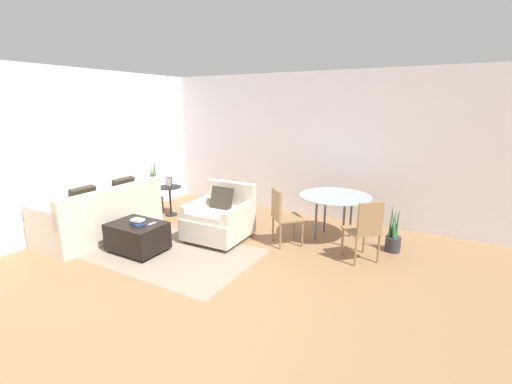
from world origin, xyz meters
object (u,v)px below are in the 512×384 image
couch (102,218)px  picture_frame (169,182)px  armchair (220,218)px  dining_chair_near_right (365,227)px  dining_table (335,200)px  potted_plant_small (393,238)px  book_stack (138,222)px  side_table (170,195)px  dining_chair_near_left (282,213)px  potted_plant (155,198)px  ottoman (138,236)px  tv_remote_primary (152,224)px

couch → picture_frame: (0.24, 1.37, 0.37)m
armchair → dining_chair_near_right: 2.29m
dining_table → potted_plant_small: bearing=-2.3°
book_stack → potted_plant_small: potted_plant_small is taller
side_table → picture_frame: 0.27m
picture_frame → dining_chair_near_left: size_ratio=0.21×
picture_frame → dining_chair_near_left: dining_chair_near_left is taller
dining_chair_near_left → dining_chair_near_right: size_ratio=1.00×
potted_plant → dining_table: bearing=5.4°
dining_chair_near_right → book_stack: bearing=-156.0°
dining_chair_near_left → ottoman: bearing=-143.6°
couch → side_table: 1.40m
book_stack → potted_plant_small: bearing=30.2°
side_table → dining_chair_near_right: bearing=-3.5°
dining_table → ottoman: bearing=-141.1°
couch → picture_frame: couch is taller
tv_remote_primary → ottoman: bearing=-156.8°
couch → ottoman: 1.05m
side_table → book_stack: bearing=-61.7°
book_stack → potted_plant: 2.09m
dining_chair_near_right → couch: bearing=-164.4°
couch → tv_remote_primary: size_ratio=13.43×
side_table → potted_plant_small: potted_plant_small is taller
ottoman → picture_frame: (-0.79, 1.55, 0.44)m
couch → dining_chair_near_right: size_ratio=2.14×
book_stack → potted_plant_small: (3.30, 1.92, -0.27)m
armchair → dining_chair_near_left: bearing=15.3°
couch → dining_chair_near_right: (4.07, 1.14, 0.21)m
ottoman → potted_plant_small: potted_plant_small is taller
potted_plant → picture_frame: bearing=-5.8°
ottoman → tv_remote_primary: size_ratio=5.62×
couch → armchair: couch is taller
armchair → book_stack: bearing=-124.5°
armchair → ottoman: (-0.78, -1.04, -0.10)m
book_stack → dining_chair_near_left: (1.73, 1.33, 0.04)m
dining_chair_near_right → potted_plant_small: 0.73m
potted_plant → dining_table: 3.70m
ottoman → book_stack: size_ratio=3.51×
couch → dining_table: size_ratio=1.68×
couch → dining_chair_near_left: 3.04m
couch → dining_chair_near_left: bearing=22.0°
tv_remote_primary → potted_plant_small: size_ratio=0.20×
couch → book_stack: (1.08, -0.19, 0.18)m
book_stack → dining_chair_near_right: bearing=24.0°
couch → side_table: couch is taller
ottoman → potted_plant: 2.03m
book_stack → ottoman: bearing=161.4°
couch → side_table: bearing=80.1°
picture_frame → side_table: bearing=-90.0°
couch → book_stack: couch is taller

